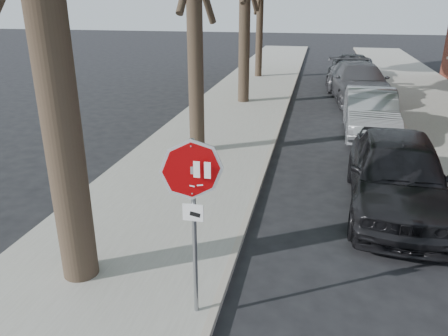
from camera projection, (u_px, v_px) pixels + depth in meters
The scene contains 9 objects.
ground at pixel (244, 324), 6.23m from camera, with size 120.00×120.00×0.00m, color black.
sidewalk_left at pixel (233, 113), 17.65m from camera, with size 4.00×55.00×0.12m, color gray.
curb_left at pixel (283, 115), 17.25m from camera, with size 0.12×55.00×0.13m, color #9E9384.
curb_right at pixel (401, 121), 16.39m from camera, with size 0.12×55.00×0.13m, color #9E9384.
stop_sign at pixel (193, 196), 5.65m from camera, with size 0.76×0.34×2.61m.
car_a at pixel (397, 173), 9.37m from camera, with size 1.99×4.95×1.69m, color black.
car_b at pixel (370, 112), 14.82m from camera, with size 1.60×4.58×1.51m, color gray.
car_c at pixel (359, 82), 19.79m from camera, with size 2.35×5.78×1.68m, color #48484D.
car_d at pixel (351, 67), 25.06m from camera, with size 2.34×5.07×1.41m, color black.
Camera 1 is at (0.77, -4.97, 4.32)m, focal length 35.00 mm.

